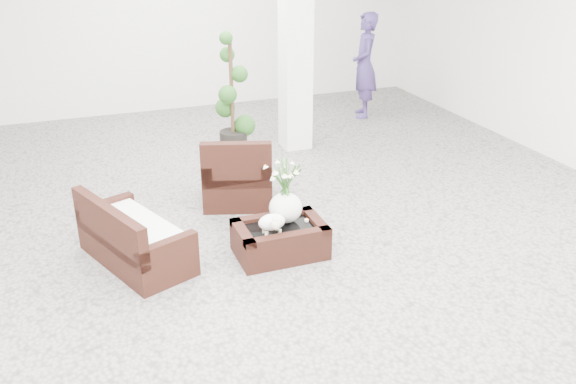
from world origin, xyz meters
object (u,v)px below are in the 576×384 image
object	(u,v)px
armchair	(238,168)
loveseat	(135,230)
coffee_table	(280,241)
topiary	(232,93)

from	to	relation	value
armchair	loveseat	world-z (taller)	armchair
coffee_table	loveseat	world-z (taller)	loveseat
coffee_table	armchair	size ratio (longest dim) A/B	1.04
loveseat	topiary	xyz separation A→B (m)	(1.83, 2.89, 0.51)
armchair	topiary	xyz separation A→B (m)	(0.46, 1.84, 0.43)
coffee_table	topiary	distance (m)	3.37
topiary	armchair	bearing A→B (deg)	-103.97
topiary	loveseat	bearing A→B (deg)	-122.30
armchair	loveseat	distance (m)	1.73
loveseat	topiary	bearing A→B (deg)	-54.33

